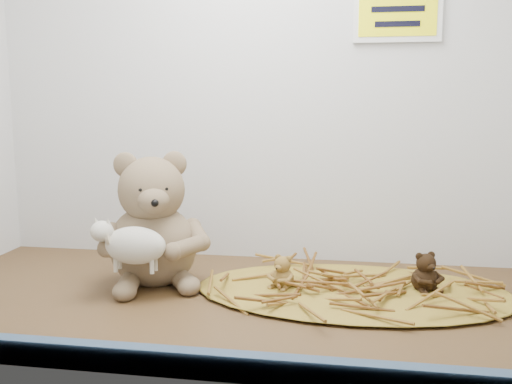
% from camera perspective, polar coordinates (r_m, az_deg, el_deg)
% --- Properties ---
extents(alcove_shell, '(1.20, 0.60, 0.90)m').
position_cam_1_polar(alcove_shell, '(1.09, -1.76, 13.79)').
color(alcove_shell, '#3F2D16').
rests_on(alcove_shell, ground).
extents(front_rail, '(1.19, 0.02, 0.04)m').
position_cam_1_polar(front_rail, '(0.80, -7.05, -16.56)').
color(front_rail, '#39506E').
rests_on(front_rail, shelf_floor).
extents(straw_bed, '(0.60, 0.35, 0.01)m').
position_cam_1_polar(straw_bed, '(1.11, 9.66, -9.70)').
color(straw_bed, brown).
rests_on(straw_bed, shelf_floor).
extents(main_teddy, '(0.28, 0.29, 0.26)m').
position_cam_1_polar(main_teddy, '(1.14, -10.35, -2.60)').
color(main_teddy, '#806E4E').
rests_on(main_teddy, shelf_floor).
extents(toy_lamb, '(0.15, 0.09, 0.10)m').
position_cam_1_polar(toy_lamb, '(1.07, -12.01, -5.25)').
color(toy_lamb, silver).
rests_on(toy_lamb, main_teddy).
extents(mini_teddy_tan, '(0.07, 0.07, 0.06)m').
position_cam_1_polar(mini_teddy_tan, '(1.09, 2.70, -7.81)').
color(mini_teddy_tan, olive).
rests_on(mini_teddy_tan, straw_bed).
extents(mini_teddy_brown, '(0.08, 0.08, 0.07)m').
position_cam_1_polar(mini_teddy_brown, '(1.12, 16.56, -7.49)').
color(mini_teddy_brown, black).
rests_on(mini_teddy_brown, straw_bed).
extents(wall_sign, '(0.16, 0.01, 0.11)m').
position_cam_1_polar(wall_sign, '(1.29, 13.98, 17.31)').
color(wall_sign, '#F6F40C').
rests_on(wall_sign, back_wall).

